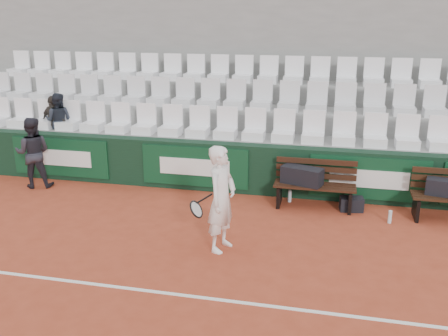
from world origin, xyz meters
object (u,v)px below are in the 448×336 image
Objects in this scene: ball_kid at (33,153)px; spectator_c at (57,101)px; tennis_player at (221,199)px; sports_bag_right at (445,188)px; sports_bag_ground at (351,204)px; sports_bag_left at (302,176)px; water_bottle_far at (390,217)px; bench_left at (314,196)px; water_bottle_near at (290,196)px; spectator_b at (52,102)px.

spectator_c is (-0.03, 1.14, 0.89)m from ball_kid.
sports_bag_right is at bearing 29.16° from tennis_player.
sports_bag_ground is 6.72m from spectator_c.
spectator_c is (-5.53, 1.04, 1.01)m from sports_bag_left.
bench_left is at bearing 161.59° from water_bottle_far.
tennis_player is at bearing -122.83° from bench_left.
water_bottle_near is 5.69m from spectator_b.
spectator_b is (-8.13, 1.10, 1.00)m from sports_bag_right.
sports_bag_ground is at bearing -174.05° from spectator_b.
sports_bag_left is 3.28× the size of water_bottle_far.
tennis_player is 5.48m from spectator_c.
sports_bag_left reaches higher than bench_left.
sports_bag_right is 2.54× the size of water_bottle_near.
ball_kid is at bearing -179.08° from bench_left.
water_bottle_far is at bearing -34.33° from sports_bag_ground.
bench_left is 2.49m from tennis_player.
bench_left is 6.55× the size of water_bottle_far.
sports_bag_ground is 6.82m from spectator_b.
tennis_player reaches higher than water_bottle_near.
sports_bag_left is 0.64× the size of spectator_b.
spectator_b is (-7.22, 1.49, 1.47)m from water_bottle_far.
bench_left is 2.26m from sports_bag_right.
spectator_b is at bearing 146.13° from tennis_player.
spectator_c reaches higher than water_bottle_near.
spectator_c is (-8.01, 1.10, 1.03)m from sports_bag_right.
spectator_c is (-7.11, 1.49, 1.51)m from water_bottle_far.
spectator_b reaches higher than bench_left.
sports_bag_right is at bearing 163.33° from spectator_c.
sports_bag_right reaches higher than bench_left.
bench_left is 5.77m from ball_kid.
water_bottle_near is at bearing 174.92° from sports_bag_right.
spectator_b is (-5.65, 1.04, 0.98)m from sports_bag_left.
sports_bag_right is at bearing 161.10° from ball_kid.
water_bottle_near is 0.19× the size of spectator_c.
ball_kid is (-5.75, -0.09, 0.51)m from bench_left.
spectator_b is at bearing 170.99° from water_bottle_near.
spectator_c is at bearing 170.79° from water_bottle_near.
sports_bag_right is 4.06m from tennis_player.
spectator_b is at bearing 169.95° from bench_left.
spectator_b is at bearing 169.59° from sports_bag_left.
spectator_c is (0.12, 0.00, 0.03)m from spectator_b.
tennis_player is at bearing -148.95° from water_bottle_far.
tennis_player reaches higher than water_bottle_far.
water_bottle_near is (-2.70, 0.24, -0.47)m from sports_bag_right.
spectator_c is at bearing 145.44° from tennis_player.
water_bottle_far is at bearing -15.96° from sports_bag_left.
water_bottle_near is at bearing 141.83° from sports_bag_left.
tennis_player is at bearing -110.81° from water_bottle_near.
sports_bag_left reaches higher than water_bottle_near.
bench_left is at bearing 161.75° from ball_kid.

